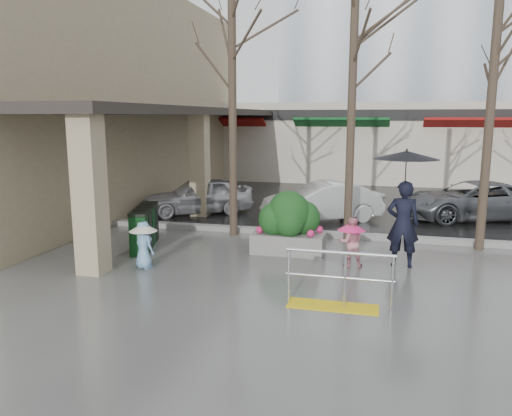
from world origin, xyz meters
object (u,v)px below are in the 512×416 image
at_px(handrail, 337,287).
at_px(car_c, 473,201).
at_px(tree_midwest, 354,39).
at_px(tree_mideast, 495,50).
at_px(child_pink, 351,239).
at_px(news_boxes, 145,227).
at_px(tree_west, 232,50).
at_px(car_b, 322,202).
at_px(car_a, 198,196).
at_px(child_blue, 144,240).
at_px(woman, 404,200).
at_px(planter, 289,223).

relative_size(handrail, car_c, 0.42).
bearing_deg(tree_midwest, tree_mideast, -0.00).
relative_size(child_pink, news_boxes, 0.58).
distance_m(tree_west, news_boxes, 5.25).
xyz_separation_m(news_boxes, car_c, (8.73, 5.88, 0.10)).
relative_size(child_pink, car_b, 0.29).
xyz_separation_m(tree_midwest, news_boxes, (-5.00, -1.89, -4.71)).
relative_size(handrail, car_a, 0.51).
height_order(tree_mideast, child_pink, tree_mideast).
bearing_deg(child_blue, tree_west, -79.94).
height_order(tree_midwest, car_a, tree_midwest).
distance_m(tree_midwest, woman, 4.41).
bearing_deg(car_a, planter, 12.59).
distance_m(car_a, car_b, 4.30).
height_order(tree_mideast, woman, tree_mideast).
xyz_separation_m(handrail, car_a, (-5.46, 7.51, 0.25)).
xyz_separation_m(tree_west, child_blue, (-1.00, -3.52, -4.44)).
xyz_separation_m(woman, car_c, (2.39, 5.96, -0.90)).
xyz_separation_m(car_a, car_b, (4.30, -0.16, 0.00)).
distance_m(tree_midwest, planter, 4.90).
distance_m(handrail, car_a, 9.29).
relative_size(planter, car_b, 0.46).
height_order(handrail, news_boxes, news_boxes).
bearing_deg(news_boxes, child_blue, -79.89).
bearing_deg(planter, tree_mideast, 17.32).
bearing_deg(tree_west, handrail, -55.01).
relative_size(tree_mideast, car_b, 1.70).
relative_size(handrail, tree_mideast, 0.29).
distance_m(tree_mideast, car_b, 6.55).
height_order(tree_midwest, child_pink, tree_midwest).
bearing_deg(planter, car_c, 47.08).
bearing_deg(tree_mideast, tree_west, -180.00).
xyz_separation_m(tree_midwest, tree_mideast, (3.30, -0.00, -0.37)).
height_order(news_boxes, car_b, car_b).
xyz_separation_m(tree_midwest, child_blue, (-4.20, -3.52, -4.59)).
distance_m(handrail, tree_west, 7.52).
bearing_deg(tree_mideast, handrail, -123.19).
distance_m(news_boxes, car_b, 5.98).
xyz_separation_m(child_pink, news_boxes, (-5.24, 0.37, -0.11)).
bearing_deg(news_boxes, tree_midwest, 4.66).
bearing_deg(tree_mideast, child_blue, -154.83).
relative_size(child_pink, car_a, 0.30).
distance_m(tree_midwest, car_c, 7.14).
height_order(tree_west, planter, tree_west).
relative_size(tree_mideast, car_a, 1.76).
xyz_separation_m(child_pink, car_c, (3.49, 6.25, -0.01)).
bearing_deg(car_c, child_blue, -64.85).
xyz_separation_m(tree_west, news_boxes, (-1.80, -1.89, -4.56)).
height_order(woman, child_blue, woman).
distance_m(tree_west, woman, 6.09).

